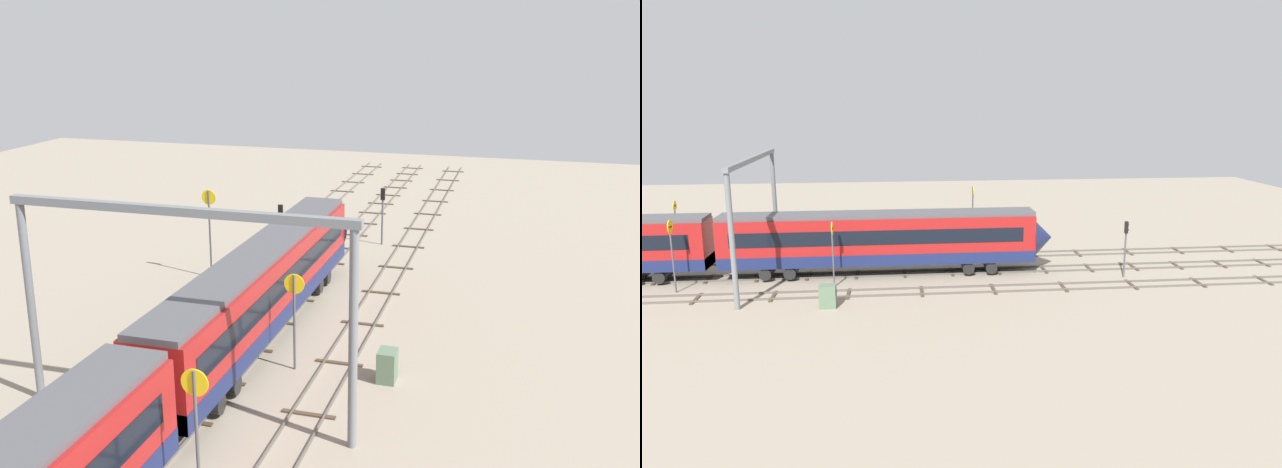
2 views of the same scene
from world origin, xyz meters
The scene contains 13 objects.
ground_plane centered at (0.00, 0.00, 0.00)m, with size 109.16×109.16×0.00m, color gray.
track_near_foreground centered at (0.00, -4.81, 0.07)m, with size 93.16×2.40×0.16m.
track_with_train centered at (0.00, 0.00, 0.07)m, with size 93.16×2.40×0.16m.
track_middle centered at (0.00, 4.81, 0.07)m, with size 93.16×2.40×0.16m.
train centered at (-17.38, 0.00, 2.66)m, with size 50.40×3.24×4.80m.
overhead_gantry centered at (-14.77, 0.02, 6.70)m, with size 0.40×14.96×9.33m.
speed_sign_near_foreground centered at (-8.90, -2.88, 3.24)m, with size 0.14×1.00×4.88m.
speed_sign_mid_trackside centered at (-22.92, 6.54, 3.22)m, with size 0.14×0.82×5.08m.
speed_sign_far_trackside centered at (2.49, 6.64, 3.86)m, with size 0.14×0.98×5.93m.
speed_sign_distant_end centered at (-20.00, -3.05, 3.47)m, with size 0.14×0.99×5.27m.
signal_light_trackside_approach centered at (6.61, 3.16, 2.79)m, with size 0.31×0.32×4.23m.
signal_light_trackside_departure centered at (13.11, -2.73, 2.88)m, with size 0.31×0.32×4.39m.
relay_cabinet centered at (-8.88, -7.42, 0.77)m, with size 1.10×0.86×1.54m.
Camera 2 is at (-4.14, -46.73, 13.58)m, focal length 34.45 mm.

